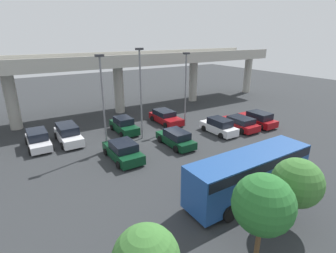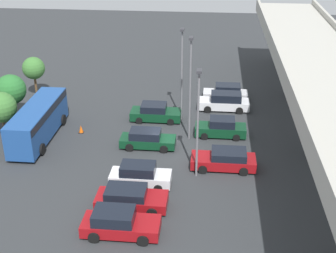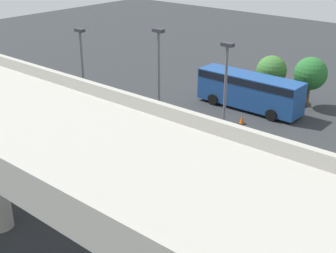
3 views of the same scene
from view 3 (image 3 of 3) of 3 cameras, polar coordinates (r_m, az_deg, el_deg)
name	(u,v)px [view 3 (image 3 of 3)]	position (r m, az deg, el deg)	size (l,w,h in m)	color
ground_plane	(157,149)	(32.50, -1.38, -2.73)	(106.35, 106.35, 0.00)	#2D3033
parked_car_0	(260,236)	(23.02, 11.15, -13.02)	(2.03, 4.49, 1.59)	silver
parked_car_1	(216,213)	(24.24, 5.89, -10.40)	(2.07, 4.89, 1.73)	silver
parked_car_2	(235,154)	(30.36, 8.13, -3.40)	(2.22, 4.63, 1.57)	#0C381E
parked_car_3	(140,176)	(27.60, -3.49, -6.01)	(1.98, 4.35, 1.64)	#0C381E
parked_car_4	(171,133)	(33.23, 0.38, -0.75)	(1.99, 4.52, 1.52)	#0C381E
parked_car_5	(76,151)	(31.09, -11.09, -2.98)	(2.22, 4.86, 1.49)	maroon
parked_car_6	(113,114)	(36.69, -6.76, 1.54)	(1.98, 4.33, 1.64)	silver
parked_car_7	(91,106)	(38.80, -9.32, 2.51)	(2.26, 4.71, 1.44)	maroon
parked_car_8	(72,97)	(40.95, -11.65, 3.54)	(2.19, 4.72, 1.63)	maroon
shuttle_bus	(249,89)	(39.66, 9.89, 4.54)	(9.09, 2.62, 2.94)	#1E478C
lamp_post_near_aisle	(225,105)	(26.59, 6.91, 2.64)	(0.70, 0.35, 8.48)	slate
lamp_post_mid_lot	(83,80)	(31.78, -10.28, 5.60)	(0.70, 0.35, 8.21)	slate
lamp_post_by_overpass	(159,91)	(28.14, -1.12, 4.38)	(0.70, 0.35, 8.85)	slate
tree_front_centre	(311,74)	(40.96, 16.99, 6.18)	(2.76, 2.76, 4.32)	brown
tree_front_right	(271,71)	(41.98, 12.50, 6.64)	(2.64, 2.64, 3.98)	brown
traffic_cone	(242,120)	(36.90, 9.00, 0.80)	(0.44, 0.44, 0.70)	black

